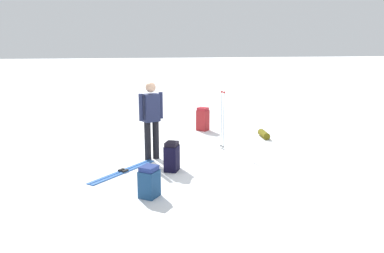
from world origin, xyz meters
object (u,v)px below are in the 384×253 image
skier_standing (151,117)px  ski_pair_near (123,171)px  ski_poles_planted_near (223,117)px  backpack_small_spare (172,157)px  backpack_large_dark (149,182)px  backpack_bright (203,119)px  sleeping_mat_rolled (264,134)px

skier_standing → ski_pair_near: 1.37m
ski_pair_near → ski_poles_planted_near: (1.39, -2.31, 0.76)m
skier_standing → backpack_small_spare: size_ratio=2.84×
backpack_large_dark → backpack_bright: size_ratio=0.82×
skier_standing → ski_pair_near: (-0.79, 0.61, -0.94)m
skier_standing → backpack_small_spare: 1.13m
ski_poles_planted_near → sleeping_mat_rolled: ski_poles_planted_near is taller
backpack_bright → ski_poles_planted_near: 2.01m
ski_pair_near → backpack_small_spare: (-0.05, -0.97, 0.28)m
skier_standing → backpack_bright: 3.05m
ski_pair_near → sleeping_mat_rolled: bearing=-57.5°
skier_standing → backpack_large_dark: bearing=176.7°
skier_standing → backpack_bright: size_ratio=2.56×
skier_standing → backpack_large_dark: skier_standing is taller
sleeping_mat_rolled → skier_standing: bearing=116.7°
ski_poles_planted_near → sleeping_mat_rolled: (0.92, -1.33, -0.68)m
ski_pair_near → backpack_bright: backpack_bright is taller
skier_standing → sleeping_mat_rolled: (1.52, -3.02, -0.86)m
backpack_large_dark → sleeping_mat_rolled: bearing=-40.7°
backpack_large_dark → backpack_small_spare: (1.29, -0.49, 0.03)m
sleeping_mat_rolled → backpack_large_dark: bearing=139.3°
backpack_small_spare → sleeping_mat_rolled: 3.56m
ski_pair_near → ski_poles_planted_near: bearing=-58.8°
skier_standing → backpack_large_dark: size_ratio=3.12×
ski_poles_planted_near → sleeping_mat_rolled: size_ratio=2.54×
ski_pair_near → ski_poles_planted_near: 2.80m
backpack_large_dark → ski_poles_planted_near: 3.33m
backpack_bright → backpack_large_dark: bearing=160.5°
ski_pair_near → backpack_bright: 3.99m
backpack_large_dark → backpack_bright: bearing=-19.5°
ski_poles_planted_near → sleeping_mat_rolled: 1.75m
backpack_small_spare → sleeping_mat_rolled: (2.37, -2.66, -0.20)m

